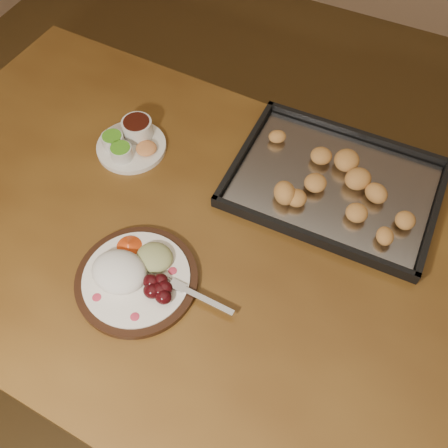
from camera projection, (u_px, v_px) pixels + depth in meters
The scene contains 5 objects.
ground at pixel (247, 336), 1.75m from camera, with size 4.00×4.00×0.00m, color #4E391B.
dining_table at pixel (194, 258), 1.17m from camera, with size 1.54×0.97×0.75m.
dinner_plate at pixel (135, 275), 1.01m from camera, with size 0.34×0.25×0.06m.
condiment_saucer at pixel (131, 141), 1.22m from camera, with size 0.17×0.17×0.06m.
baking_tray at pixel (334, 182), 1.15m from camera, with size 0.47×0.35×0.05m.
Camera 1 is at (0.21, -0.61, 1.67)m, focal length 40.00 mm.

